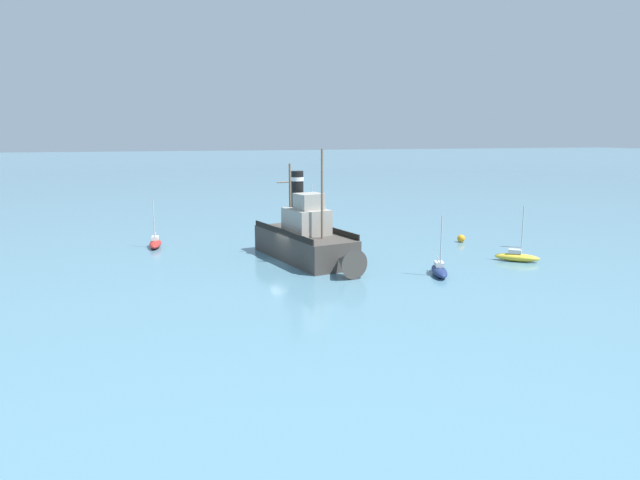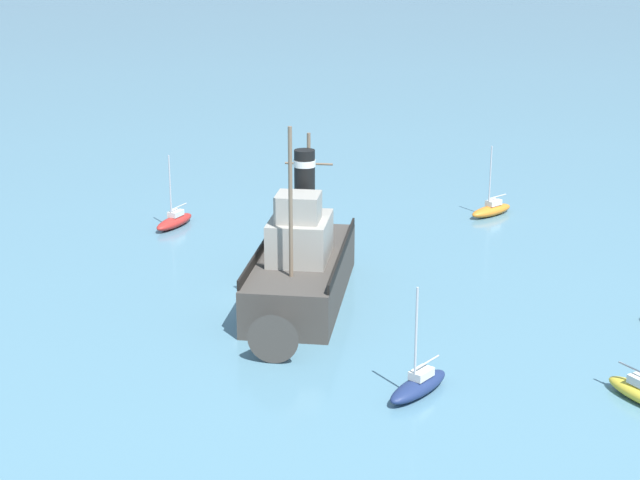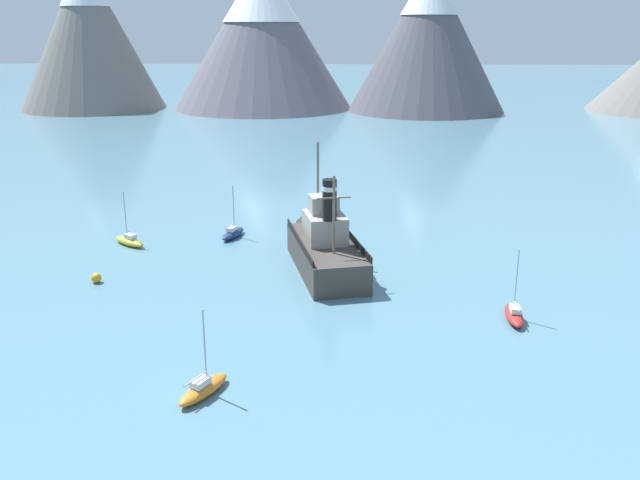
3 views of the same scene
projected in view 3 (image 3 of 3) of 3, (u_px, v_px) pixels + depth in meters
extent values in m
plane|color=teal|center=(350.00, 268.00, 55.28)|extent=(600.00, 600.00, 0.00)
cone|color=slate|center=(88.00, 34.00, 155.76)|extent=(33.03, 33.03, 33.95)
cone|color=slate|center=(262.00, 36.00, 156.80)|extent=(41.76, 41.76, 33.10)
cone|color=#56545B|center=(428.00, 38.00, 151.70)|extent=(35.59, 35.59, 32.13)
cube|color=#423D38|center=(326.00, 257.00, 54.26)|extent=(7.17, 12.71, 2.40)
cone|color=#423D38|center=(309.00, 231.00, 60.98)|extent=(2.86, 2.90, 2.35)
cube|color=#9E998E|center=(325.00, 227.00, 54.03)|extent=(3.88, 4.61, 2.20)
cube|color=#9E998E|center=(324.00, 204.00, 53.95)|extent=(2.62, 2.47, 1.40)
cylinder|color=black|center=(330.00, 200.00, 51.62)|extent=(1.10, 1.10, 3.20)
cylinder|color=silver|center=(330.00, 188.00, 51.35)|extent=(1.16, 1.16, 0.35)
cylinder|color=#75604C|center=(318.00, 187.00, 55.84)|extent=(0.20, 0.20, 7.50)
cylinder|color=#75604C|center=(334.00, 215.00, 50.47)|extent=(0.20, 0.20, 6.00)
cylinder|color=#75604C|center=(334.00, 198.00, 50.07)|extent=(2.55, 0.74, 0.12)
cube|color=black|center=(299.00, 241.00, 53.41)|extent=(2.87, 11.09, 0.50)
cube|color=black|center=(352.00, 238.00, 54.24)|extent=(2.87, 11.09, 0.50)
ellipsoid|color=#B22823|center=(514.00, 315.00, 45.42)|extent=(1.34, 3.86, 0.70)
cube|color=silver|center=(515.00, 309.00, 45.07)|extent=(0.71, 1.14, 0.36)
cylinder|color=#B7B7BC|center=(516.00, 279.00, 44.96)|extent=(0.10, 0.10, 4.20)
cylinder|color=#B7B7BC|center=(517.00, 306.00, 44.58)|extent=(0.20, 1.80, 0.08)
ellipsoid|color=orange|center=(203.00, 389.00, 36.17)|extent=(2.72, 3.88, 0.70)
cube|color=silver|center=(200.00, 382.00, 35.85)|extent=(1.07, 1.27, 0.36)
cylinder|color=#B7B7BC|center=(205.00, 346.00, 35.68)|extent=(0.10, 0.10, 4.20)
cylinder|color=#B7B7BC|center=(195.00, 379.00, 35.40)|extent=(0.90, 1.64, 0.08)
ellipsoid|color=navy|center=(233.00, 234.00, 63.10)|extent=(2.20, 3.95, 0.70)
cube|color=silver|center=(232.00, 229.00, 62.76)|extent=(0.94, 1.24, 0.36)
cylinder|color=#B7B7BC|center=(233.00, 208.00, 62.62)|extent=(0.10, 0.10, 4.20)
cylinder|color=#B7B7BC|center=(230.00, 226.00, 62.29)|extent=(0.62, 1.74, 0.08)
ellipsoid|color=gold|center=(130.00, 241.00, 60.86)|extent=(3.69, 3.18, 0.70)
cube|color=silver|center=(130.00, 236.00, 60.57)|extent=(1.26, 1.18, 0.36)
cylinder|color=#B7B7BC|center=(125.00, 215.00, 60.30)|extent=(0.10, 0.10, 4.20)
cylinder|color=#B7B7BC|center=(133.00, 233.00, 60.22)|extent=(1.48, 1.16, 0.08)
sphere|color=orange|center=(96.00, 278.00, 51.99)|extent=(0.79, 0.79, 0.79)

